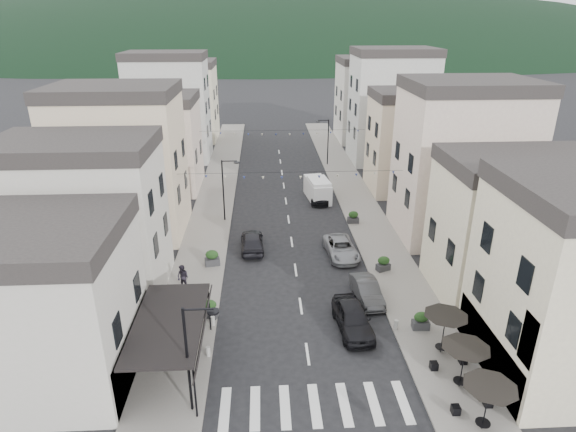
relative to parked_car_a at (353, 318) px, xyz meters
The scene contains 27 objects.
sidewalk_left 25.99m from the parked_car_a, 113.85° to the left, with size 4.00×76.00×0.12m, color slate.
sidewalk_right 24.20m from the parked_car_a, 79.30° to the left, with size 4.00×76.00×0.12m, color slate.
hill_backdrop 291.78m from the parked_car_a, 90.59° to the left, with size 640.00×360.00×70.00m, color black.
boutique_building 19.06m from the parked_car_a, behind, with size 12.00×8.00×8.00m, color #BBB8AB.
boutique_awning 11.00m from the parked_car_a, 162.49° to the right, with size 3.77×7.50×3.28m.
buildings_row_left 34.72m from the parked_car_a, 120.68° to the left, with size 10.20×54.16×14.00m.
buildings_row_right 31.09m from the parked_car_a, 67.94° to the left, with size 10.20×54.16×14.50m.
cafe_terrace 7.34m from the parked_car_a, 49.20° to the right, with size 2.50×8.10×2.53m.
streetlamp_left_near 11.19m from the parked_car_a, 144.77° to the right, with size 1.70×0.56×6.00m.
streetlamp_left_far 20.04m from the parked_car_a, 116.43° to the left, with size 1.70×0.56×6.00m.
streetlamp_right_far 35.99m from the parked_car_a, 85.50° to the left, with size 1.70×0.56×6.00m.
bollards 4.09m from the parked_car_a, 137.71° to the right, with size 11.66×10.26×0.60m.
bunting_near 14.89m from the parked_car_a, 102.33° to the left, with size 19.00×0.28×0.62m.
bunting_far 30.30m from the parked_car_a, 95.77° to the left, with size 19.00×0.28×0.62m.
parked_car_a is the anchor object (origin of this frame).
parked_car_b 3.70m from the parked_car_a, 64.50° to the left, with size 1.47×4.21×1.39m, color #353638.
parked_car_c 9.99m from the parked_car_a, 85.20° to the left, with size 2.29×4.96×1.38m, color gray.
parked_car_d 22.55m from the parked_car_a, 88.72° to the left, with size 1.83×4.51×1.31m, color black.
parked_car_e 13.11m from the parked_car_a, 119.18° to the left, with size 1.85×4.59×1.56m, color black.
delivery_van 23.15m from the parked_car_a, 89.06° to the left, with size 2.59×5.15×2.36m.
pedestrian_a 11.87m from the parked_car_a, behind, with size 0.60×0.39×1.64m, color black.
pedestrian_b 12.35m from the parked_car_a, 154.89° to the left, with size 0.90×0.70×1.86m, color black.
planter_la 9.17m from the parked_car_a, 169.40° to the left, with size 1.24×0.91×1.24m.
planter_lb 12.85m from the parked_car_a, 137.40° to the left, with size 1.24×0.84×1.27m.
planter_ra 4.23m from the parked_car_a, ahead, with size 1.09×0.65×1.18m.
planter_rb 8.04m from the parked_car_a, 62.99° to the left, with size 1.17×0.92×1.16m.
planter_rc 16.62m from the parked_car_a, 79.63° to the left, with size 1.05×0.59×1.17m.
Camera 1 is at (-2.35, -16.54, 18.10)m, focal length 30.00 mm.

